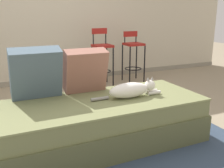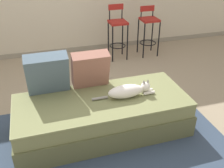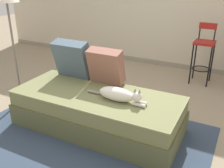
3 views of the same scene
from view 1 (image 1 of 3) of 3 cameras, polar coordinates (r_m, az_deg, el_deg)
ground_plane at (r=3.05m, az=-4.97°, el=-9.34°), size 16.00×16.00×0.00m
wall_back_panel at (r=4.95m, az=-14.40°, el=15.24°), size 8.00×0.10×2.60m
wall_baseboard_trim at (r=5.05m, az=-13.35°, el=0.89°), size 8.00×0.02×0.09m
area_rug at (r=2.47m, az=0.68°, el=-15.49°), size 2.71×1.95×0.01m
couch at (r=2.61m, az=-2.11°, el=-8.14°), size 2.02×0.87×0.45m
throw_pillow_corner at (r=2.63m, az=-16.24°, el=2.32°), size 0.48×0.30×0.51m
throw_pillow_middle at (r=2.75m, az=-5.83°, el=2.95°), size 0.44×0.27×0.46m
cat at (r=2.61m, az=4.32°, el=-1.26°), size 0.74×0.17×0.19m
bar_stool_near_window at (r=4.66m, az=-2.17°, el=6.73°), size 0.32×0.32×1.00m
bar_stool_by_doorway at (r=4.93m, az=4.62°, el=6.94°), size 0.33×0.33×0.93m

